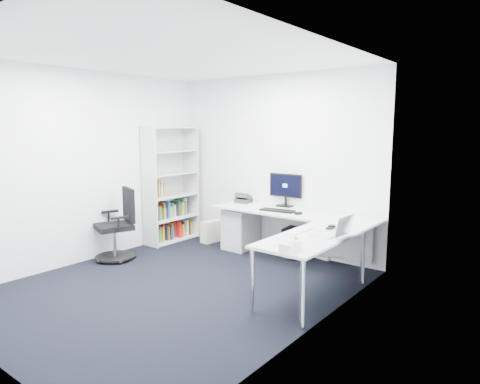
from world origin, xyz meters
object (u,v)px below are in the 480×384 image
Objects in this scene: l_desk at (279,241)px; bookshelf at (171,185)px; monitor at (285,190)px; laptop at (326,223)px; task_chair at (114,225)px.

bookshelf is at bearing 178.68° from l_desk.
monitor is 1.75m from laptop.
task_chair is 1.94× the size of monitor.
l_desk is 2.38m from task_chair.
bookshelf reaches higher than monitor.
bookshelf reaches higher than laptop.
bookshelf is 5.27× the size of laptop.
laptop is at bearing -45.70° from monitor.
bookshelf is 1.33m from task_chair.
monitor is (1.75, 1.83, 0.46)m from task_chair.
bookshelf reaches higher than task_chair.
task_chair is at bearing -164.53° from laptop.
bookshelf is at bearing -165.44° from monitor.
task_chair is (0.12, -1.24, -0.44)m from bookshelf.
l_desk is 2.26m from bookshelf.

